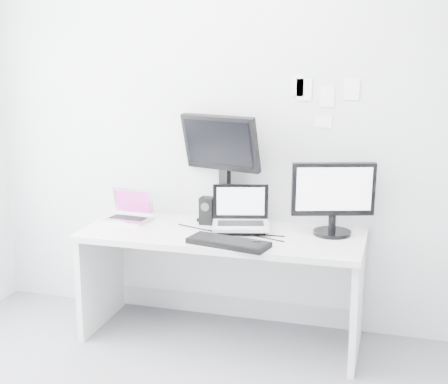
{
  "coord_description": "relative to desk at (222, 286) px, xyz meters",
  "views": [
    {
      "loc": [
        1.08,
        -2.49,
        1.89
      ],
      "look_at": [
        0.02,
        1.23,
        1.0
      ],
      "focal_mm": 50.8,
      "sensor_mm": 36.0,
      "label": 1
    }
  ],
  "objects": [
    {
      "name": "mouse",
      "position": [
        0.28,
        -0.23,
        0.38
      ],
      "size": [
        0.13,
        0.11,
        0.04
      ],
      "primitive_type": "ellipsoid",
      "rotation": [
        0.0,
        0.0,
        -0.43
      ],
      "color": "black",
      "rests_on": "desk"
    },
    {
      "name": "wall_note_2",
      "position": [
        0.75,
        0.34,
        1.26
      ],
      "size": [
        0.1,
        0.0,
        0.14
      ],
      "primitive_type": "cube",
      "color": "white",
      "rests_on": "back_wall"
    },
    {
      "name": "keyboard",
      "position": [
        0.11,
        -0.25,
        0.38
      ],
      "size": [
        0.52,
        0.28,
        0.03
      ],
      "primitive_type": "cube",
      "rotation": [
        0.0,
        0.0,
        -0.21
      ],
      "color": "black",
      "rests_on": "desk"
    },
    {
      "name": "samsung_monitor",
      "position": [
        0.68,
        0.14,
        0.6
      ],
      "size": [
        0.57,
        0.38,
        0.48
      ],
      "primitive_type": "cube",
      "rotation": [
        0.0,
        0.0,
        0.3
      ],
      "color": "black",
      "rests_on": "desk"
    },
    {
      "name": "macbook",
      "position": [
        -0.69,
        0.08,
        0.48
      ],
      "size": [
        0.32,
        0.25,
        0.22
      ],
      "primitive_type": "cube",
      "rotation": [
        0.0,
        0.0,
        -0.1
      ],
      "color": "#ABACB0",
      "rests_on": "desk"
    },
    {
      "name": "wall_note_3",
      "position": [
        0.58,
        0.34,
        1.05
      ],
      "size": [
        0.11,
        0.0,
        0.08
      ],
      "primitive_type": "cube",
      "color": "white",
      "rests_on": "back_wall"
    },
    {
      "name": "wall_note_0",
      "position": [
        0.45,
        0.34,
        1.26
      ],
      "size": [
        0.1,
        0.0,
        0.14
      ],
      "primitive_type": "cube",
      "color": "white",
      "rests_on": "back_wall"
    },
    {
      "name": "desk",
      "position": [
        0.0,
        0.0,
        0.0
      ],
      "size": [
        1.8,
        0.7,
        0.73
      ],
      "primitive_type": "cube",
      "color": "silver",
      "rests_on": "ground"
    },
    {
      "name": "wall_note_1",
      "position": [
        0.6,
        0.34,
        1.22
      ],
      "size": [
        0.09,
        0.0,
        0.13
      ],
      "primitive_type": "cube",
      "color": "white",
      "rests_on": "back_wall"
    },
    {
      "name": "wall_note_4",
      "position": [
        0.41,
        0.34,
        1.28
      ],
      "size": [
        0.08,
        0.0,
        0.14
      ],
      "primitive_type": "cube",
      "color": "white",
      "rests_on": "back_wall"
    },
    {
      "name": "speaker",
      "position": [
        -0.15,
        0.17,
        0.46
      ],
      "size": [
        0.11,
        0.11,
        0.18
      ],
      "primitive_type": "cube",
      "rotation": [
        0.0,
        0.0,
        -0.29
      ],
      "color": "black",
      "rests_on": "desk"
    },
    {
      "name": "dell_laptop",
      "position": [
        0.11,
        0.05,
        0.52
      ],
      "size": [
        0.42,
        0.36,
        0.3
      ],
      "primitive_type": "cube",
      "rotation": [
        0.0,
        0.0,
        0.26
      ],
      "color": "silver",
      "rests_on": "desk"
    },
    {
      "name": "back_wall",
      "position": [
        0.0,
        0.35,
        0.99
      ],
      "size": [
        3.6,
        0.0,
        3.6
      ],
      "primitive_type": "plane",
      "rotation": [
        1.57,
        0.0,
        0.0
      ],
      "color": "silver",
      "rests_on": "ground"
    },
    {
      "name": "rear_monitor",
      "position": [
        -0.07,
        0.25,
        0.74
      ],
      "size": [
        0.58,
        0.34,
        0.75
      ],
      "primitive_type": "cube",
      "rotation": [
        0.0,
        0.0,
        -0.28
      ],
      "color": "black",
      "rests_on": "desk"
    }
  ]
}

